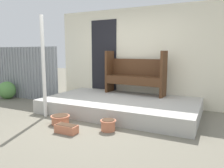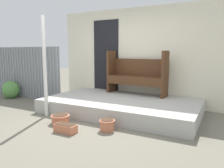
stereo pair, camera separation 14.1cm
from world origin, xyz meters
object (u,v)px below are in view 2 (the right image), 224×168
at_px(support_post, 45,67).
at_px(flower_pot_left, 60,119).
at_px(bench, 137,73).
at_px(planter_box_rect, 65,128).
at_px(flower_pot_middle, 107,124).
at_px(shrub_by_fence, 11,90).

bearing_deg(support_post, flower_pot_left, -22.88).
height_order(bench, flower_pot_left, bench).
distance_m(bench, flower_pot_left, 2.36).
distance_m(support_post, planter_box_rect, 1.58).
bearing_deg(flower_pot_left, bench, 68.58).
distance_m(flower_pot_middle, shrub_by_fence, 4.18).
relative_size(flower_pot_left, flower_pot_middle, 1.29).
height_order(bench, shrub_by_fence, bench).
bearing_deg(bench, planter_box_rect, -94.91).
height_order(support_post, shrub_by_fence, support_post).
relative_size(support_post, flower_pot_left, 5.74).
distance_m(support_post, shrub_by_fence, 2.68).
bearing_deg(flower_pot_middle, bench, 96.28).
height_order(flower_pot_middle, shrub_by_fence, shrub_by_fence).
distance_m(bench, shrub_by_fence, 3.97).
height_order(flower_pot_left, flower_pot_middle, flower_pot_middle).
relative_size(flower_pot_middle, shrub_by_fence, 0.55).
bearing_deg(support_post, bench, 51.46).
bearing_deg(bench, flower_pot_middle, -79.35).
bearing_deg(shrub_by_fence, planter_box_rect, -23.92).
relative_size(flower_pot_middle, planter_box_rect, 0.73).
distance_m(support_post, flower_pot_left, 1.21).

